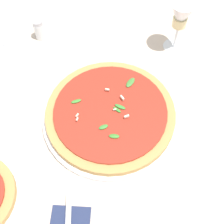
{
  "coord_description": "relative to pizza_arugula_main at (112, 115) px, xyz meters",
  "views": [
    {
      "loc": [
        0.4,
        0.1,
        0.71
      ],
      "look_at": [
        -0.01,
        0.0,
        0.03
      ],
      "focal_mm": 50.0,
      "sensor_mm": 36.0,
      "label": 1
    }
  ],
  "objects": [
    {
      "name": "ground_plane",
      "position": [
        0.01,
        -0.0,
        -0.02
      ],
      "size": [
        6.0,
        6.0,
        0.0
      ],
      "primitive_type": "plane",
      "color": "beige"
    },
    {
      "name": "pizza_arugula_main",
      "position": [
        0.0,
        0.0,
        0.0
      ],
      "size": [
        0.36,
        0.36,
        0.05
      ],
      "color": "white",
      "rests_on": "ground_plane"
    },
    {
      "name": "wine_glass",
      "position": [
        -0.29,
        0.13,
        0.1
      ],
      "size": [
        0.07,
        0.07,
        0.16
      ],
      "color": "white",
      "rests_on": "ground_plane"
    },
    {
      "name": "shaker_pepper",
      "position": [
        -0.24,
        -0.28,
        0.02
      ],
      "size": [
        0.03,
        0.03,
        0.07
      ],
      "color": "silver",
      "rests_on": "ground_plane"
    }
  ]
}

